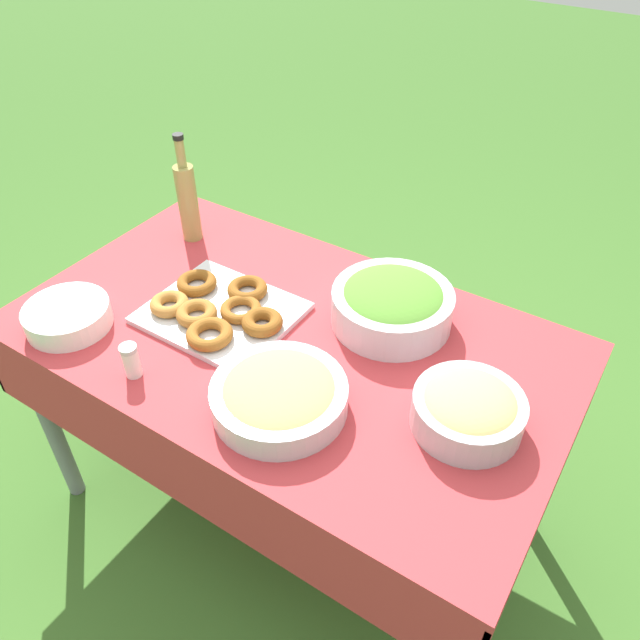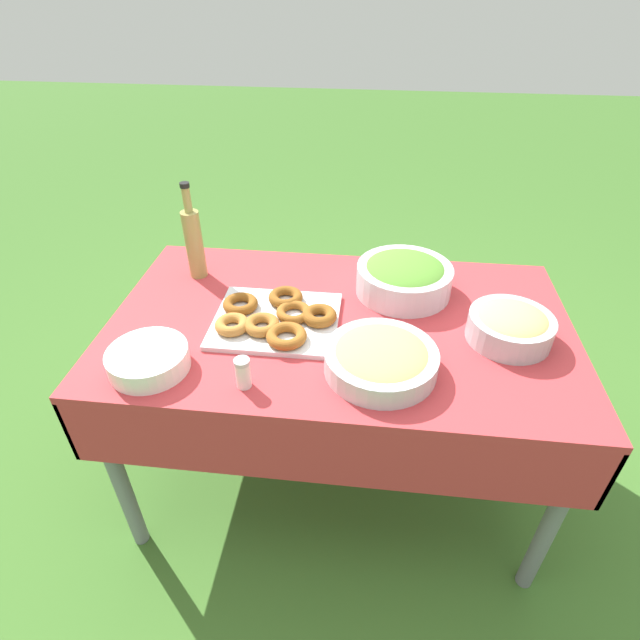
# 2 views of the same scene
# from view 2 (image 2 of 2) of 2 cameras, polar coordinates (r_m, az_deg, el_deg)

# --- Properties ---
(ground_plane) EXTENTS (14.00, 14.00, 0.00)m
(ground_plane) POSITION_cam_2_polar(r_m,az_deg,el_deg) (2.06, 1.76, -16.91)
(ground_plane) COLOR #3D6B28
(picnic_table) EXTENTS (1.41, 0.83, 0.74)m
(picnic_table) POSITION_cam_2_polar(r_m,az_deg,el_deg) (1.59, 2.17, -2.94)
(picnic_table) COLOR #B73338
(picnic_table) RESTS_ON ground_plane
(salad_bowl) EXTENTS (0.31, 0.31, 0.12)m
(salad_bowl) POSITION_cam_2_polar(r_m,az_deg,el_deg) (1.66, 9.59, 4.94)
(salad_bowl) COLOR silver
(salad_bowl) RESTS_ON picnic_table
(pasta_bowl) EXTENTS (0.24, 0.24, 0.10)m
(pasta_bowl) POSITION_cam_2_polar(r_m,az_deg,el_deg) (1.53, 20.95, -0.56)
(pasta_bowl) COLOR #B2B7BC
(pasta_bowl) RESTS_ON picnic_table
(donut_platter) EXTENTS (0.39, 0.34, 0.05)m
(donut_platter) POSITION_cam_2_polar(r_m,az_deg,el_deg) (1.51, -5.09, 0.21)
(donut_platter) COLOR silver
(donut_platter) RESTS_ON picnic_table
(plate_stack) EXTENTS (0.22, 0.22, 0.06)m
(plate_stack) POSITION_cam_2_polar(r_m,az_deg,el_deg) (1.42, -19.02, -4.30)
(plate_stack) COLOR white
(plate_stack) RESTS_ON picnic_table
(olive_oil_bottle) EXTENTS (0.06, 0.06, 0.33)m
(olive_oil_bottle) POSITION_cam_2_polar(r_m,az_deg,el_deg) (1.75, -14.23, 8.74)
(olive_oil_bottle) COLOR #998E4C
(olive_oil_bottle) RESTS_ON picnic_table
(bread_bowl) EXTENTS (0.30, 0.30, 0.08)m
(bread_bowl) POSITION_cam_2_polar(r_m,az_deg,el_deg) (1.34, 6.98, -4.36)
(bread_bowl) COLOR silver
(bread_bowl) RESTS_ON picnic_table
(salt_shaker) EXTENTS (0.04, 0.04, 0.09)m
(salt_shaker) POSITION_cam_2_polar(r_m,az_deg,el_deg) (1.29, -8.79, -5.98)
(salt_shaker) COLOR white
(salt_shaker) RESTS_ON picnic_table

